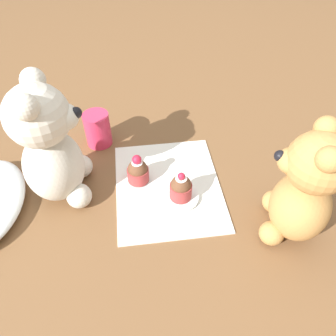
{
  "coord_description": "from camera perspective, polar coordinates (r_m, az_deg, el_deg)",
  "views": [
    {
      "loc": [
        -0.47,
        0.06,
        0.53
      ],
      "look_at": [
        0.0,
        0.0,
        0.06
      ],
      "focal_mm": 35.0,
      "sensor_mm": 36.0,
      "label": 1
    }
  ],
  "objects": [
    {
      "name": "teddy_bear_cream",
      "position": [
        0.65,
        -19.86,
        3.51
      ],
      "size": [
        0.14,
        0.14,
        0.26
      ],
      "rotation": [
        0.0,
        0.0,
        0.01
      ],
      "color": "beige",
      "rests_on": "ground_plane"
    },
    {
      "name": "juice_glass",
      "position": [
        0.8,
        -12.14,
        6.64
      ],
      "size": [
        0.06,
        0.06,
        0.08
      ],
      "primitive_type": "cylinder",
      "color": "#DB3356",
      "rests_on": "ground_plane"
    },
    {
      "name": "knitted_placemat",
      "position": [
        0.71,
        -0.0,
        -3.03
      ],
      "size": [
        0.27,
        0.22,
        0.01
      ],
      "primitive_type": "cube",
      "color": "silver",
      "rests_on": "ground_plane"
    },
    {
      "name": "saucer_plate",
      "position": [
        0.68,
        2.19,
        -5.03
      ],
      "size": [
        0.08,
        0.08,
        0.01
      ],
      "primitive_type": "cylinder",
      "color": "white",
      "rests_on": "knitted_placemat"
    },
    {
      "name": "teddy_bear_tan",
      "position": [
        0.6,
        22.68,
        -3.49
      ],
      "size": [
        0.15,
        0.14,
        0.24
      ],
      "rotation": [
        0.0,
        0.0,
        2.74
      ],
      "color": "#B78447",
      "rests_on": "ground_plane"
    },
    {
      "name": "ground_plane",
      "position": [
        0.71,
        -0.0,
        -3.19
      ],
      "size": [
        4.0,
        4.0,
        0.0
      ],
      "primitive_type": "plane",
      "color": "brown"
    },
    {
      "name": "cupcake_near_cream_bear",
      "position": [
        0.7,
        -5.27,
        -0.53
      ],
      "size": [
        0.05,
        0.05,
        0.07
      ],
      "color": "#993333",
      "rests_on": "knitted_placemat"
    },
    {
      "name": "cupcake_near_tan_bear",
      "position": [
        0.66,
        2.26,
        -3.43
      ],
      "size": [
        0.05,
        0.05,
        0.07
      ],
      "color": "#993333",
      "rests_on": "saucer_plate"
    }
  ]
}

